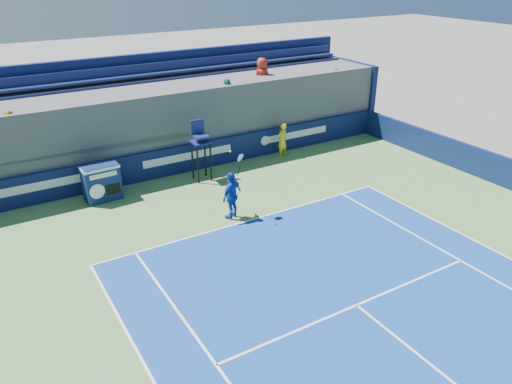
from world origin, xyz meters
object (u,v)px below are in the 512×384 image
umpire_chair (200,144)px  tennis_player (232,195)px  ball_person (282,140)px  match_clock (101,182)px

umpire_chair → tennis_player: (-0.55, -3.61, -0.65)m
umpire_chair → ball_person: bearing=6.7°
match_clock → tennis_player: bearing=-47.7°
ball_person → match_clock: bearing=-13.7°
umpire_chair → tennis_player: bearing=-98.7°
ball_person → umpire_chair: bearing=-9.2°
ball_person → umpire_chair: 4.38m
match_clock → tennis_player: 5.13m
ball_person → match_clock: size_ratio=1.12×
match_clock → umpire_chair: bearing=-2.6°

